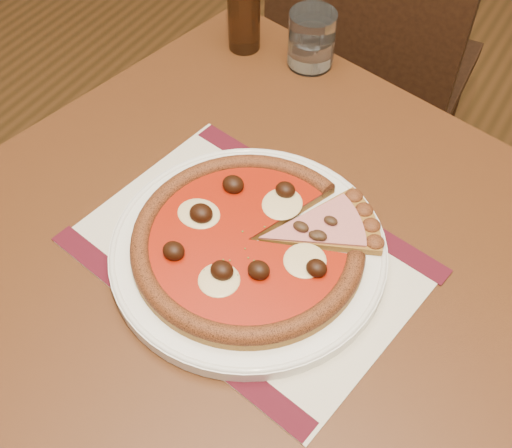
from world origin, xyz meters
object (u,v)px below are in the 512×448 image
at_px(table, 249,292).
at_px(water_glass, 312,39).
at_px(bottle, 244,10).
at_px(pizza, 248,241).
at_px(plate, 248,251).
at_px(chair_far, 369,65).

bearing_deg(table, water_glass, 106.64).
xyz_separation_m(table, bottle, (-0.23, 0.36, 0.17)).
bearing_deg(pizza, plate, 42.80).
relative_size(chair_far, water_glass, 9.44).
relative_size(chair_far, pizza, 3.00).
distance_m(plate, pizza, 0.02).
height_order(table, bottle, bottle).
relative_size(pizza, water_glass, 3.15).
xyz_separation_m(water_glass, bottle, (-0.12, -0.02, 0.02)).
bearing_deg(water_glass, chair_far, 93.58).
relative_size(water_glass, bottle, 0.51).
relative_size(plate, bottle, 1.94).
xyz_separation_m(plate, pizza, (-0.00, -0.00, 0.02)).
xyz_separation_m(chair_far, pizza, (0.14, -0.75, 0.28)).
relative_size(table, chair_far, 1.08).
height_order(table, chair_far, chair_far).
xyz_separation_m(chair_far, plate, (0.14, -0.75, 0.26)).
xyz_separation_m(pizza, water_glass, (-0.12, 0.39, 0.02)).
bearing_deg(bottle, pizza, -57.63).
height_order(water_glass, bottle, bottle).
distance_m(table, plate, 0.11).
bearing_deg(chair_far, water_glass, 89.61).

